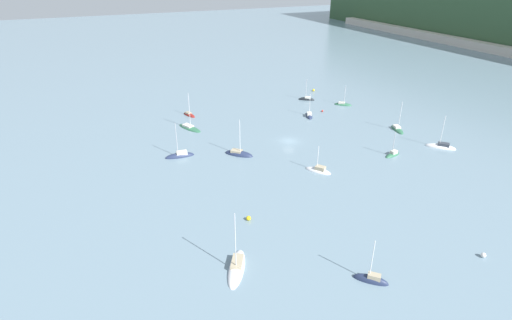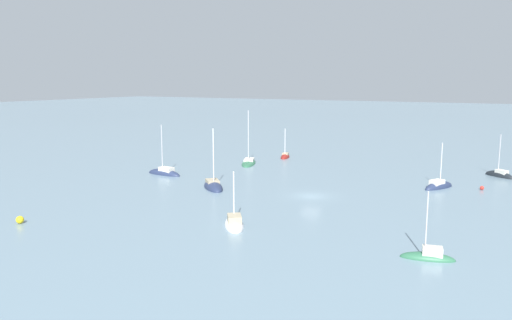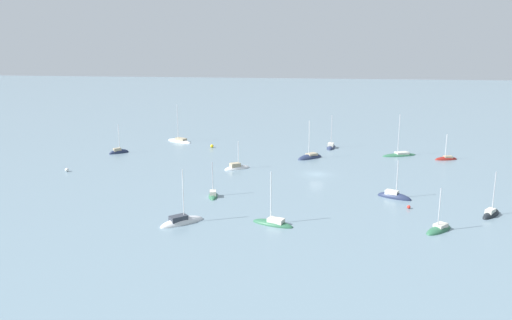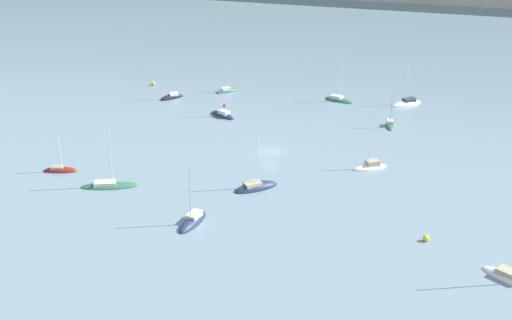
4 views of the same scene
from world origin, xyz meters
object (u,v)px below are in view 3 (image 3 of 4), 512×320
at_px(sailboat_9, 310,158).
at_px(sailboat_12, 180,141).
at_px(sailboat_6, 331,147).
at_px(sailboat_0, 119,153).
at_px(sailboat_1, 491,215).
at_px(sailboat_4, 273,224).
at_px(sailboat_3, 182,223).
at_px(mooring_buoy_0, 409,207).
at_px(sailboat_2, 446,159).
at_px(sailboat_8, 399,155).
at_px(sailboat_10, 237,168).
at_px(mooring_buoy_3, 67,170).
at_px(sailboat_7, 439,230).
at_px(mooring_buoy_2, 212,146).
at_px(sailboat_11, 213,196).
at_px(sailboat_5, 394,197).

distance_m(sailboat_9, sailboat_12, 38.93).
height_order(sailboat_6, sailboat_12, sailboat_12).
xyz_separation_m(sailboat_0, sailboat_1, (-75.47, 34.61, -0.02)).
height_order(sailboat_0, sailboat_6, sailboat_6).
xyz_separation_m(sailboat_1, sailboat_4, (32.67, 8.80, 0.01)).
distance_m(sailboat_3, mooring_buoy_0, 36.07).
bearing_deg(sailboat_12, sailboat_2, -159.86).
height_order(sailboat_8, sailboat_10, sailboat_8).
bearing_deg(sailboat_6, sailboat_3, 165.45).
bearing_deg(mooring_buoy_0, sailboat_8, -95.04).
bearing_deg(sailboat_0, sailboat_2, -41.69).
xyz_separation_m(sailboat_12, mooring_buoy_3, (13.24, 35.29, 0.28)).
height_order(sailboat_7, mooring_buoy_3, sailboat_7).
bearing_deg(sailboat_8, sailboat_7, 66.07).
height_order(sailboat_8, sailboat_9, sailboat_8).
bearing_deg(mooring_buoy_3, sailboat_10, -167.23).
bearing_deg(mooring_buoy_0, sailboat_9, -63.25).
bearing_deg(mooring_buoy_2, sailboat_11, 103.80).
distance_m(sailboat_12, mooring_buoy_0, 72.61).
bearing_deg(sailboat_8, sailboat_11, 23.84).
xyz_separation_m(sailboat_8, mooring_buoy_3, (70.04, 26.22, 0.30)).
bearing_deg(sailboat_1, sailboat_11, 122.57).
height_order(sailboat_2, sailboat_5, sailboat_5).
distance_m(sailboat_0, sailboat_11, 43.96).
distance_m(sailboat_7, mooring_buoy_3, 73.15).
bearing_deg(mooring_buoy_2, sailboat_6, -171.74).
xyz_separation_m(sailboat_5, sailboat_9, (15.68, -28.73, -0.02)).
bearing_deg(sailboat_9, sailboat_11, 19.98).
distance_m(sailboat_9, mooring_buoy_0, 38.49).
height_order(sailboat_10, sailboat_11, sailboat_11).
height_order(mooring_buoy_0, mooring_buoy_3, mooring_buoy_3).
bearing_deg(sailboat_5, sailboat_8, 107.45).
relative_size(sailboat_9, sailboat_10, 1.47).
bearing_deg(mooring_buoy_2, sailboat_0, 25.37).
xyz_separation_m(sailboat_0, sailboat_7, (-66.25, 42.43, -0.03)).
xyz_separation_m(sailboat_12, mooring_buoy_0, (-53.26, 49.35, 0.17)).
bearing_deg(sailboat_3, sailboat_9, 26.14).
xyz_separation_m(sailboat_1, sailboat_11, (44.57, -3.34, 0.05)).
distance_m(sailboat_2, sailboat_8, 10.42).
relative_size(sailboat_10, sailboat_12, 0.62).
bearing_deg(sailboat_1, sailboat_0, 102.23).
relative_size(sailboat_10, mooring_buoy_2, 7.87).
bearing_deg(mooring_buoy_3, sailboat_0, -99.08).
distance_m(sailboat_7, mooring_buoy_2, 69.28).
distance_m(sailboat_2, sailboat_9, 31.08).
bearing_deg(mooring_buoy_0, sailboat_0, -27.45).
bearing_deg(sailboat_6, sailboat_1, -147.93).
xyz_separation_m(sailboat_8, mooring_buoy_2, (46.22, -2.56, 0.33)).
height_order(sailboat_4, mooring_buoy_3, sailboat_4).
xyz_separation_m(sailboat_0, sailboat_5, (-61.83, 27.34, -0.02)).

